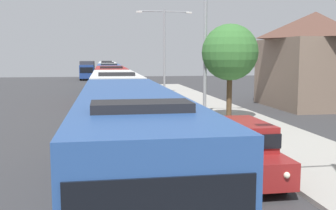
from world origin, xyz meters
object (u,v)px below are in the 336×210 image
(box_truck_oncoming, at_px, (87,70))
(roadside_tree, at_px, (230,53))
(streetlamp_far, at_px, (164,43))
(streetlamp_mid, at_px, (205,37))
(bus_fourth_in_line, at_px, (109,76))
(bus_lead, at_px, (129,142))
(bus_middle, at_px, (111,83))
(bus_tail_end, at_px, (107,69))
(bus_rear, at_px, (107,72))
(white_suv, at_px, (240,148))
(bus_second_in_line, at_px, (115,97))

(box_truck_oncoming, bearing_deg, roadside_tree, -77.83)
(streetlamp_far, bearing_deg, streetlamp_mid, -90.00)
(box_truck_oncoming, xyz_separation_m, streetlamp_mid, (8.70, -46.62, 3.41))
(bus_fourth_in_line, bearing_deg, bus_lead, -90.00)
(bus_middle, height_order, bus_tail_end, same)
(box_truck_oncoming, bearing_deg, bus_middle, -84.61)
(bus_rear, bearing_deg, roadside_tree, -79.54)
(white_suv, height_order, roadside_tree, roadside_tree)
(bus_fourth_in_line, bearing_deg, bus_tail_end, 90.00)
(box_truck_oncoming, relative_size, roadside_tree, 1.28)
(bus_fourth_in_line, bearing_deg, bus_second_in_line, -90.00)
(bus_rear, bearing_deg, streetlamp_far, -75.23)
(bus_middle, xyz_separation_m, box_truck_oncoming, (-3.30, 34.97, 0.01))
(bus_second_in_line, height_order, streetlamp_mid, streetlamp_mid)
(bus_lead, relative_size, white_suv, 2.69)
(bus_tail_end, height_order, streetlamp_far, streetlamp_far)
(bus_fourth_in_line, bearing_deg, roadside_tree, -74.22)
(streetlamp_mid, bearing_deg, box_truck_oncoming, 100.57)
(bus_second_in_line, xyz_separation_m, white_suv, (3.70, -10.82, -0.66))
(bus_second_in_line, xyz_separation_m, roadside_tree, (6.83, 0.07, 2.52))
(bus_fourth_in_line, relative_size, box_truck_oncoming, 1.66)
(bus_lead, distance_m, bus_fourth_in_line, 36.60)
(bus_middle, height_order, white_suv, bus_middle)
(bus_rear, bearing_deg, white_suv, -85.58)
(bus_fourth_in_line, xyz_separation_m, white_suv, (3.70, -35.05, -0.66))
(bus_lead, height_order, streetlamp_far, streetlamp_far)
(streetlamp_far, bearing_deg, bus_lead, -100.56)
(bus_second_in_line, bearing_deg, box_truck_oncoming, 94.01)
(bus_second_in_line, bearing_deg, roadside_tree, 0.58)
(streetlamp_mid, bearing_deg, bus_middle, 114.87)
(bus_rear, height_order, bus_tail_end, same)
(bus_lead, bearing_deg, bus_fourth_in_line, 90.00)
(bus_lead, xyz_separation_m, streetlamp_far, (5.40, 28.95, 3.57))
(bus_lead, height_order, streetlamp_mid, streetlamp_mid)
(bus_tail_end, bearing_deg, bus_middle, -90.00)
(bus_tail_end, xyz_separation_m, streetlamp_far, (5.40, -32.62, 3.57))
(bus_second_in_line, bearing_deg, bus_tail_end, 90.00)
(bus_second_in_line, bearing_deg, white_suv, -71.13)
(streetlamp_far, bearing_deg, white_suv, -93.55)
(bus_rear, distance_m, streetlamp_mid, 37.18)
(bus_rear, xyz_separation_m, white_suv, (3.70, -47.88, -0.66))
(bus_second_in_line, distance_m, box_truck_oncoming, 47.16)
(roadside_tree, bearing_deg, streetlamp_far, 94.95)
(bus_rear, bearing_deg, box_truck_oncoming, 108.29)
(bus_second_in_line, height_order, streetlamp_far, streetlamp_far)
(bus_tail_end, bearing_deg, bus_second_in_line, -90.00)
(bus_second_in_line, xyz_separation_m, streetlamp_mid, (5.40, 0.43, 3.42))
(bus_tail_end, distance_m, streetlamp_mid, 49.18)
(bus_fourth_in_line, bearing_deg, streetlamp_mid, -77.22)
(box_truck_oncoming, relative_size, streetlamp_far, 0.88)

